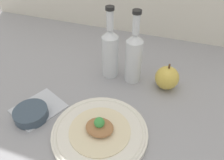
{
  "coord_description": "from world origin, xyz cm",
  "views": [
    {
      "loc": [
        21.67,
        -52.47,
        54.69
      ],
      "look_at": [
        3.48,
        -1.05,
        9.84
      ],
      "focal_mm": 35.0,
      "sensor_mm": 36.0,
      "label": 1
    }
  ],
  "objects_px": {
    "plate": "(100,132)",
    "dipping_bowl": "(31,114)",
    "cider_bottle_right": "(134,56)",
    "apple": "(167,78)",
    "cider_bottle_left": "(110,51)",
    "plated_food": "(100,128)"
  },
  "relations": [
    {
      "from": "plated_food",
      "to": "dipping_bowl",
      "type": "distance_m",
      "value": 0.24
    },
    {
      "from": "plate",
      "to": "apple",
      "type": "height_order",
      "value": "apple"
    },
    {
      "from": "plate",
      "to": "dipping_bowl",
      "type": "relative_size",
      "value": 2.63
    },
    {
      "from": "plated_food",
      "to": "apple",
      "type": "xyz_separation_m",
      "value": [
        0.15,
        0.29,
        0.01
      ]
    },
    {
      "from": "cider_bottle_left",
      "to": "dipping_bowl",
      "type": "height_order",
      "value": "cider_bottle_left"
    },
    {
      "from": "cider_bottle_left",
      "to": "apple",
      "type": "xyz_separation_m",
      "value": [
        0.22,
        -0.0,
        -0.06
      ]
    },
    {
      "from": "plate",
      "to": "apple",
      "type": "bearing_deg",
      "value": 62.25
    },
    {
      "from": "plate",
      "to": "plated_food",
      "type": "relative_size",
      "value": 1.57
    },
    {
      "from": "cider_bottle_left",
      "to": "apple",
      "type": "bearing_deg",
      "value": -0.81
    },
    {
      "from": "plated_food",
      "to": "cider_bottle_right",
      "type": "distance_m",
      "value": 0.3
    },
    {
      "from": "plated_food",
      "to": "cider_bottle_left",
      "type": "height_order",
      "value": "cider_bottle_left"
    },
    {
      "from": "cider_bottle_right",
      "to": "dipping_bowl",
      "type": "xyz_separation_m",
      "value": [
        -0.26,
        -0.3,
        -0.09
      ]
    },
    {
      "from": "plate",
      "to": "cider_bottle_right",
      "type": "distance_m",
      "value": 0.31
    },
    {
      "from": "plate",
      "to": "dipping_bowl",
      "type": "bearing_deg",
      "value": -177.78
    },
    {
      "from": "plate",
      "to": "dipping_bowl",
      "type": "height_order",
      "value": "dipping_bowl"
    },
    {
      "from": "cider_bottle_left",
      "to": "cider_bottle_right",
      "type": "relative_size",
      "value": 1.0
    },
    {
      "from": "plated_food",
      "to": "cider_bottle_right",
      "type": "bearing_deg",
      "value": 86.05
    },
    {
      "from": "cider_bottle_right",
      "to": "apple",
      "type": "xyz_separation_m",
      "value": [
        0.13,
        -0.0,
        -0.06
      ]
    },
    {
      "from": "plated_food",
      "to": "dipping_bowl",
      "type": "height_order",
      "value": "plated_food"
    },
    {
      "from": "apple",
      "to": "plate",
      "type": "bearing_deg",
      "value": -117.75
    },
    {
      "from": "plate",
      "to": "cider_bottle_right",
      "type": "height_order",
      "value": "cider_bottle_right"
    },
    {
      "from": "plated_food",
      "to": "cider_bottle_left",
      "type": "distance_m",
      "value": 0.31
    }
  ]
}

